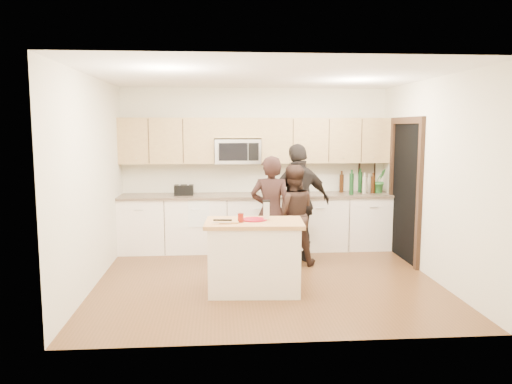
{
  "coord_description": "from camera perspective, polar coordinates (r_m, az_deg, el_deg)",
  "views": [
    {
      "loc": [
        -0.64,
        -6.51,
        2.04
      ],
      "look_at": [
        -0.11,
        0.35,
        1.15
      ],
      "focal_mm": 35.0,
      "sensor_mm": 36.0,
      "label": 1
    }
  ],
  "objects": [
    {
      "name": "box_grater",
      "position": [
        6.18,
        1.19,
        -2.0
      ],
      "size": [
        0.09,
        0.07,
        0.23
      ],
      "color": "silver",
      "rests_on": "red_plate"
    },
    {
      "name": "doorway",
      "position": [
        7.99,
        16.7,
        0.71
      ],
      "size": [
        0.06,
        1.25,
        2.2
      ],
      "color": "black",
      "rests_on": "ground"
    },
    {
      "name": "knife",
      "position": [
        5.94,
        -3.92,
        -3.51
      ],
      "size": [
        0.22,
        0.04,
        0.01
      ],
      "primitive_type": "cube",
      "rotation": [
        0.0,
        0.0,
        -0.06
      ],
      "color": "silver",
      "rests_on": "cutting_board"
    },
    {
      "name": "dish_towel",
      "position": [
        8.11,
        -6.52,
        -1.47
      ],
      "size": [
        0.34,
        0.6,
        0.48
      ],
      "color": "white",
      "rests_on": "ground"
    },
    {
      "name": "bottle_cluster",
      "position": [
        8.6,
        11.72,
        1.11
      ],
      "size": [
        0.57,
        0.4,
        0.41
      ],
      "color": "#331909",
      "rests_on": "back_cabinetry"
    },
    {
      "name": "red_plate",
      "position": [
        6.2,
        -0.2,
        -3.16
      ],
      "size": [
        0.31,
        0.31,
        0.02
      ],
      "primitive_type": "cylinder",
      "color": "maroon",
      "rests_on": "island"
    },
    {
      "name": "back_cabinetry",
      "position": [
        8.37,
        0.08,
        -3.44
      ],
      "size": [
        4.5,
        0.66,
        0.94
      ],
      "color": "white",
      "rests_on": "ground"
    },
    {
      "name": "orchid",
      "position": [
        8.72,
        13.97,
        1.26
      ],
      "size": [
        0.28,
        0.25,
        0.41
      ],
      "primitive_type": "imported",
      "rotation": [
        0.0,
        0.0,
        0.38
      ],
      "color": "#2D7230",
      "rests_on": "back_cabinetry"
    },
    {
      "name": "drink_glass",
      "position": [
        6.06,
        -1.77,
        -2.97
      ],
      "size": [
        0.07,
        0.07,
        0.11
      ],
      "primitive_type": "cylinder",
      "color": "maroon",
      "rests_on": "island"
    },
    {
      "name": "microwave",
      "position": [
        8.32,
        -2.11,
        4.67
      ],
      "size": [
        0.76,
        0.41,
        0.4
      ],
      "color": "silver",
      "rests_on": "ground"
    },
    {
      "name": "island",
      "position": [
        6.24,
        -0.21,
        -7.36
      ],
      "size": [
        1.24,
        0.77,
        0.9
      ],
      "rotation": [
        0.0,
        0.0,
        -0.06
      ],
      "color": "white",
      "rests_on": "ground"
    },
    {
      "name": "tongs",
      "position": [
        6.07,
        -3.83,
        -3.22
      ],
      "size": [
        0.23,
        0.04,
        0.02
      ],
      "primitive_type": "cube",
      "rotation": [
        0.0,
        0.0,
        -0.06
      ],
      "color": "black",
      "rests_on": "cutting_board"
    },
    {
      "name": "toaster",
      "position": [
        8.26,
        -8.24,
        0.23
      ],
      "size": [
        0.31,
        0.2,
        0.17
      ],
      "color": "black",
      "rests_on": "back_cabinetry"
    },
    {
      "name": "upper_cabinetry",
      "position": [
        8.37,
        0.23,
        6.02
      ],
      "size": [
        4.5,
        0.33,
        0.75
      ],
      "color": "tan",
      "rests_on": "ground"
    },
    {
      "name": "woman_center",
      "position": [
        7.43,
        4.11,
        -2.64
      ],
      "size": [
        0.75,
        0.59,
        1.5
      ],
      "primitive_type": "imported",
      "rotation": [
        0.0,
        0.0,
        3.11
      ],
      "color": "black",
      "rests_on": "ground"
    },
    {
      "name": "floor",
      "position": [
        6.85,
        1.2,
        -9.97
      ],
      "size": [
        4.5,
        4.5,
        0.0
      ],
      "primitive_type": "plane",
      "color": "brown",
      "rests_on": "ground"
    },
    {
      "name": "woman_left",
      "position": [
        7.24,
        1.72,
        -2.33
      ],
      "size": [
        0.67,
        0.52,
        1.64
      ],
      "primitive_type": "imported",
      "rotation": [
        0.0,
        0.0,
        2.92
      ],
      "color": "black",
      "rests_on": "ground"
    },
    {
      "name": "room_shell",
      "position": [
        6.54,
        1.24,
        4.65
      ],
      "size": [
        4.52,
        4.02,
        2.71
      ],
      "color": "beige",
      "rests_on": "ground"
    },
    {
      "name": "framed_picture",
      "position": [
        8.91,
        12.55,
        2.3
      ],
      "size": [
        0.3,
        0.03,
        0.38
      ],
      "color": "black",
      "rests_on": "ground"
    },
    {
      "name": "woman_right",
      "position": [
        7.59,
        4.89,
        -1.28
      ],
      "size": [
        1.14,
        0.77,
        1.8
      ],
      "primitive_type": "imported",
      "rotation": [
        0.0,
        0.0,
        3.48
      ],
      "color": "black",
      "rests_on": "ground"
    },
    {
      "name": "cutting_board",
      "position": [
        6.05,
        -3.1,
        -3.41
      ],
      "size": [
        0.24,
        0.2,
        0.02
      ],
      "primitive_type": "cube",
      "rotation": [
        0.0,
        0.0,
        -0.06
      ],
      "color": "tan",
      "rests_on": "island"
    }
  ]
}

